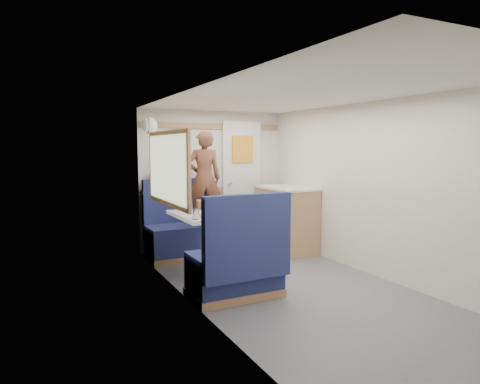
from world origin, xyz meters
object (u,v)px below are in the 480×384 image
tumbler_left (196,214)px  dinette_table (204,227)px  tray (211,214)px  cheese_block (214,214)px  orange_fruit (213,209)px  pepper_grinder (206,211)px  bench_near (237,268)px  duffel_bag (171,181)px  bench_far (180,236)px  dome_light (149,126)px  bread_loaf (203,205)px  tumbler_mid (190,205)px  galley_counter (286,219)px  beer_glass (209,207)px  wine_glass (213,204)px  person (204,178)px

tumbler_left → dinette_table: bearing=55.3°
tray → cheese_block: size_ratio=3.79×
orange_fruit → pepper_grinder: orange_fruit is taller
bench_near → tumbler_left: (-0.22, 0.54, 0.48)m
duffel_bag → tray: bearing=-83.7°
bench_far → dome_light: dome_light is taller
bread_loaf → tumbler_mid: bearing=-178.4°
galley_counter → tray: 1.62m
dinette_table → cheese_block: (0.01, -0.27, 0.19)m
beer_glass → cheese_block: bearing=-106.2°
bench_near → tumbler_left: size_ratio=8.79×
tumbler_left → beer_glass: 0.63m
tumbler_left → pepper_grinder: (0.20, 0.22, -0.01)m
orange_fruit → pepper_grinder: size_ratio=0.82×
dinette_table → tray: (0.03, -0.14, 0.16)m
galley_counter → wine_glass: (-1.42, -0.72, 0.38)m
dome_light → tray: size_ratio=0.55×
tray → tumbler_left: 0.32m
cheese_block → pepper_grinder: pepper_grinder is taller
dome_light → cheese_block: (0.40, -1.12, -1.00)m
dinette_table → beer_glass: beer_glass is taller
orange_fruit → cheese_block: size_ratio=0.78×
tumbler_mid → pepper_grinder: (0.03, -0.45, -0.01)m
orange_fruit → wine_glass: size_ratio=0.45×
person → beer_glass: size_ratio=12.76×
bench_near → cheese_block: bearing=89.3°
dome_light → orange_fruit: 1.40m
bench_far → galley_counter: size_ratio=1.14×
bench_near → beer_glass: bearing=82.4°
pepper_grinder → duffel_bag: bearing=90.4°
person → bench_far: bearing=-19.6°
tumbler_mid → bread_loaf: 0.17m
galley_counter → tumbler_left: size_ratio=7.70×
wine_glass → bench_near: bearing=-93.7°
wine_glass → cheese_block: bearing=-110.4°
bench_far → wine_glass: bench_far is taller
person → dome_light: bearing=-2.2°
galley_counter → bread_loaf: 1.39m
duffel_bag → bread_loaf: 0.82m
bench_near → orange_fruit: size_ratio=13.87×
dinette_table → pepper_grinder: (-0.02, -0.10, 0.20)m
bench_far → cheese_block: bearing=-89.7°
tray → tumbler_left: tumbler_left is taller
orange_fruit → wine_glass: (-0.05, -0.14, 0.07)m
galley_counter → wine_glass: galley_counter is taller
beer_glass → bread_loaf: bearing=94.8°
galley_counter → orange_fruit: 1.52m
orange_fruit → bread_loaf: size_ratio=0.30×
bench_far → pepper_grinder: size_ratio=11.39×
dome_light → person: bearing=-12.3°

